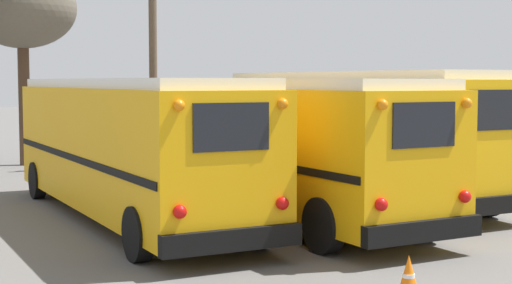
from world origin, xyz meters
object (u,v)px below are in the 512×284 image
Objects in this scene: school_bus_0 at (127,143)px; bare_tree_2 at (22,9)px; school_bus_1 at (272,142)px; utility_pole at (153,50)px; school_bus_2 at (353,130)px; traffic_cone at (409,278)px.

bare_tree_2 is at bearing 90.02° from school_bus_0.
school_bus_1 is 1.32× the size of utility_pole.
utility_pole reaches higher than school_bus_2.
school_bus_2 is 14.15m from bare_tree_2.
school_bus_0 is 8.25m from traffic_cone.
utility_pole reaches higher than bare_tree_2.
school_bus_1 is 14.40m from bare_tree_2.
school_bus_2 is at bearing -76.81° from utility_pole.
school_bus_0 is 1.53× the size of bare_tree_2.
school_bus_0 is at bearing -177.48° from school_bus_2.
school_bus_0 is 16.52× the size of traffic_cone.
school_bus_0 is 1.37× the size of utility_pole.
school_bus_1 is 1.05× the size of school_bus_2.
traffic_cone is at bearing -118.67° from school_bus_2.
school_bus_1 is 10.92m from utility_pole.
school_bus_0 is 13.07m from bare_tree_2.
bare_tree_2 is at bearing 143.16° from utility_pole.
traffic_cone is (-2.34, -17.54, -3.78)m from utility_pole.
school_bus_0 is at bearing 160.77° from school_bus_1.
traffic_cone is at bearing -97.59° from utility_pole.
bare_tree_2 is at bearing 102.65° from school_bus_1.
utility_pole is 12.03× the size of traffic_cone.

